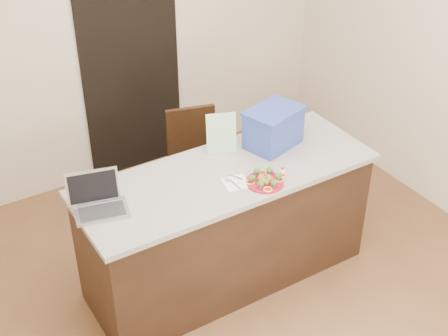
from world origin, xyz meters
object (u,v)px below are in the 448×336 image
blue_box (273,127)px  chair (197,155)px  plate (265,182)px  island (227,226)px  laptop (97,200)px  yogurt_bottle (282,173)px  napkin (236,183)px

blue_box → chair: size_ratio=0.50×
plate → chair: 1.18m
island → plate: plate is taller
island → chair: island is taller
laptop → blue_box: blue_box is taller
plate → yogurt_bottle: bearing=0.4°
napkin → blue_box: size_ratio=0.35×
napkin → chair: napkin is taller
island → plate: size_ratio=8.22×
island → plate: bearing=-59.0°
plate → yogurt_bottle: size_ratio=3.61×
island → laptop: 1.02m
laptop → island: bearing=8.6°
laptop → blue_box: 1.35m
yogurt_bottle → laptop: bearing=164.7°
blue_box → napkin: bearing=-166.6°
yogurt_bottle → chair: 1.18m
island → napkin: (-0.02, -0.14, 0.46)m
plate → yogurt_bottle: 0.14m
island → yogurt_bottle: bearing=-40.0°
plate → napkin: plate is taller
laptop → chair: bearing=48.3°
island → yogurt_bottle: 0.61m
plate → laptop: size_ratio=0.68×
napkin → yogurt_bottle: (0.30, -0.10, 0.03)m
island → laptop: size_ratio=5.61×
chair → plate: bearing=-80.3°
napkin → chair: 1.11m
plate → chair: plate is taller
island → napkin: 0.48m
napkin → plate: bearing=-31.3°
laptop → blue_box: bearing=15.8°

